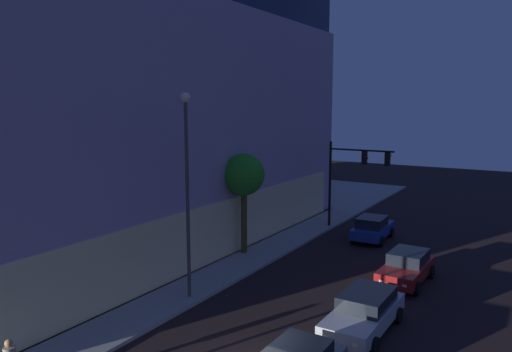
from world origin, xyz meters
name	(u,v)px	position (x,y,z in m)	size (l,w,h in m)	color
modern_building	(66,110)	(9.90, 21.10, 8.45)	(31.65, 26.72, 17.05)	#4C4C51
traffic_light_far_corner	(354,168)	(19.91, 3.97, 4.41)	(0.33, 4.61, 6.07)	black
street_lamp_sidewalk	(187,173)	(4.40, 5.95, 5.78)	(0.44, 0.44, 9.14)	#404040
sidewalk_tree	(244,176)	(11.24, 7.41, 4.70)	(2.43, 2.43, 5.86)	#483F1E
car_silver	(364,311)	(5.59, -1.81, 0.78)	(4.81, 2.17, 1.50)	#B7BABF
car_red	(407,267)	(11.73, -1.89, 0.79)	(4.38, 2.14, 1.54)	maroon
car_blue	(372,228)	(18.25, 1.97, 0.82)	(4.16, 2.18, 1.59)	navy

